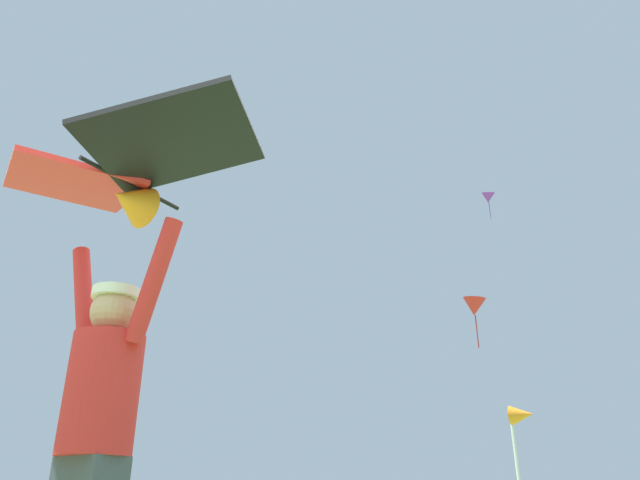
{
  "coord_description": "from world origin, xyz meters",
  "views": [
    {
      "loc": [
        2.5,
        -1.69,
        0.62
      ],
      "look_at": [
        0.06,
        1.91,
        2.56
      ],
      "focal_mm": 33.45,
      "sensor_mm": 36.0,
      "label": 1
    }
  ],
  "objects_px": {
    "kite_flyer_person": "(97,429)",
    "distant_kite_purple_low_right": "(488,198)",
    "distant_kite_red_far_center": "(474,307)",
    "marker_flag": "(521,424)",
    "held_stunt_kite": "(123,173)"
  },
  "relations": [
    {
      "from": "held_stunt_kite",
      "to": "distant_kite_purple_low_right",
      "type": "relative_size",
      "value": 0.87
    },
    {
      "from": "distant_kite_red_far_center",
      "to": "marker_flag",
      "type": "distance_m",
      "value": 28.35
    },
    {
      "from": "distant_kite_red_far_center",
      "to": "distant_kite_purple_low_right",
      "type": "relative_size",
      "value": 1.51
    },
    {
      "from": "distant_kite_red_far_center",
      "to": "marker_flag",
      "type": "bearing_deg",
      "value": -70.09
    },
    {
      "from": "distant_kite_red_far_center",
      "to": "distant_kite_purple_low_right",
      "type": "distance_m",
      "value": 8.13
    },
    {
      "from": "kite_flyer_person",
      "to": "distant_kite_purple_low_right",
      "type": "xyz_separation_m",
      "value": [
        -7.82,
        33.02,
        18.14
      ]
    },
    {
      "from": "held_stunt_kite",
      "to": "distant_kite_purple_low_right",
      "type": "xyz_separation_m",
      "value": [
        -7.82,
        33.1,
        16.82
      ]
    },
    {
      "from": "held_stunt_kite",
      "to": "marker_flag",
      "type": "bearing_deg",
      "value": 88.09
    },
    {
      "from": "distant_kite_red_far_center",
      "to": "marker_flag",
      "type": "height_order",
      "value": "distant_kite_red_far_center"
    },
    {
      "from": "distant_kite_red_far_center",
      "to": "kite_flyer_person",
      "type": "bearing_deg",
      "value": -74.06
    },
    {
      "from": "distant_kite_purple_low_right",
      "to": "marker_flag",
      "type": "relative_size",
      "value": 1.17
    },
    {
      "from": "held_stunt_kite",
      "to": "kite_flyer_person",
      "type": "bearing_deg",
      "value": 91.12
    },
    {
      "from": "distant_kite_purple_low_right",
      "to": "marker_flag",
      "type": "height_order",
      "value": "distant_kite_purple_low_right"
    },
    {
      "from": "marker_flag",
      "to": "distant_kite_red_far_center",
      "type": "bearing_deg",
      "value": 109.91
    },
    {
      "from": "held_stunt_kite",
      "to": "distant_kite_red_far_center",
      "type": "relative_size",
      "value": 0.57
    }
  ]
}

